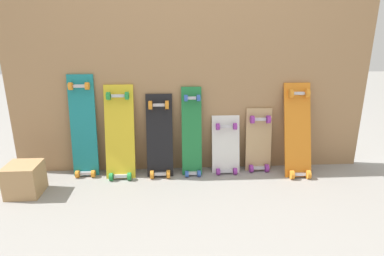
{
  "coord_description": "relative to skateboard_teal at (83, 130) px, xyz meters",
  "views": [
    {
      "loc": [
        -0.15,
        -2.57,
        1.2
      ],
      "look_at": [
        0.0,
        -0.07,
        0.4
      ],
      "focal_mm": 30.42,
      "sensor_mm": 36.0,
      "label": 1
    }
  ],
  "objects": [
    {
      "name": "ground_plane",
      "position": [
        0.88,
        0.01,
        -0.38
      ],
      "size": [
        12.0,
        12.0,
        0.0
      ],
      "primitive_type": "plane",
      "color": "gray"
    },
    {
      "name": "wooden_crate",
      "position": [
        -0.37,
        -0.33,
        -0.27
      ],
      "size": [
        0.24,
        0.24,
        0.23
      ],
      "primitive_type": "cube",
      "rotation": [
        0.0,
        0.0,
        -0.0
      ],
      "color": "tan",
      "rests_on": "ground"
    },
    {
      "name": "skateboard_orange",
      "position": [
        1.75,
        -0.07,
        -0.04
      ],
      "size": [
        0.22,
        0.3,
        0.81
      ],
      "color": "orange",
      "rests_on": "ground"
    },
    {
      "name": "plywood_wall_panel",
      "position": [
        0.88,
        0.08,
        0.47
      ],
      "size": [
        2.95,
        0.04,
        1.71
      ],
      "primitive_type": "cube",
      "color": "#99724C",
      "rests_on": "ground"
    },
    {
      "name": "skateboard_black",
      "position": [
        0.62,
        -0.03,
        -0.08
      ],
      "size": [
        0.21,
        0.22,
        0.73
      ],
      "color": "black",
      "rests_on": "ground"
    },
    {
      "name": "skateboard_green",
      "position": [
        0.88,
        -0.02,
        -0.06
      ],
      "size": [
        0.16,
        0.2,
        0.79
      ],
      "color": "#1E7238",
      "rests_on": "ground"
    },
    {
      "name": "skateboard_yellow",
      "position": [
        0.29,
        -0.04,
        -0.04
      ],
      "size": [
        0.23,
        0.24,
        0.81
      ],
      "color": "gold",
      "rests_on": "ground"
    },
    {
      "name": "skateboard_teal",
      "position": [
        0.0,
        0.0,
        0.0
      ],
      "size": [
        0.21,
        0.17,
        0.89
      ],
      "color": "#197A7F",
      "rests_on": "ground"
    },
    {
      "name": "skateboard_white",
      "position": [
        1.17,
        -0.02,
        -0.18
      ],
      "size": [
        0.23,
        0.18,
        0.55
      ],
      "color": "silver",
      "rests_on": "ground"
    },
    {
      "name": "skateboard_natural",
      "position": [
        1.45,
        0.0,
        -0.15
      ],
      "size": [
        0.22,
        0.15,
        0.6
      ],
      "color": "tan",
      "rests_on": "ground"
    }
  ]
}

